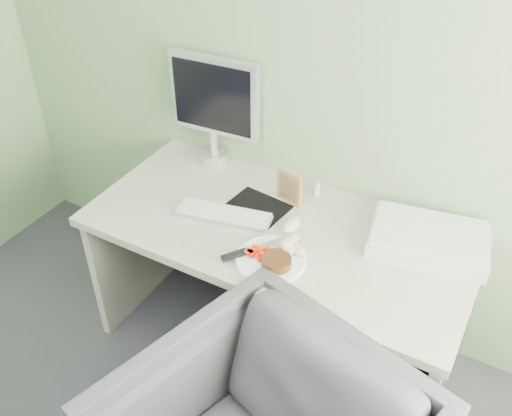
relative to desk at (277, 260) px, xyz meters
The scene contains 14 objects.
wall_back 0.89m from the desk, 90.00° to the left, with size 3.50×3.50×0.00m, color gray.
desk is the anchor object (origin of this frame).
plate 0.28m from the desk, 70.29° to the right, with size 0.28×0.28×0.01m, color white.
steak 0.32m from the desk, 64.40° to the right, with size 0.11×0.11×0.04m, color black.
potato_pile 0.29m from the desk, 51.68° to the right, with size 0.11×0.08×0.06m, color #AC7B53.
carrot_heap 0.30m from the desk, 85.54° to the right, with size 0.07×0.06×0.05m, color #FF2505.
steak_knife 0.31m from the desk, 97.61° to the right, with size 0.18×0.24×0.02m.
mousepad 0.24m from the desk, 155.40° to the left, with size 0.25×0.22×0.00m, color black.
keyboard 0.31m from the desk, 167.66° to the right, with size 0.39×0.12×0.02m, color white.
computer_mouse 0.21m from the desk, 23.20° to the left, with size 0.06×0.11×0.04m, color white.
photo_frame 0.32m from the desk, 102.55° to the left, with size 0.13×0.01×0.16m, color #997947.
eyedrop_bottle 0.36m from the desk, 81.19° to the left, with size 0.03×0.03×0.08m.
scanner 0.64m from the desk, 17.28° to the left, with size 0.45×0.30×0.07m, color silver.
monitor 0.76m from the desk, 147.63° to the left, with size 0.44×0.14×0.52m.
Camera 1 is at (0.80, -0.01, 2.22)m, focal length 40.00 mm.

